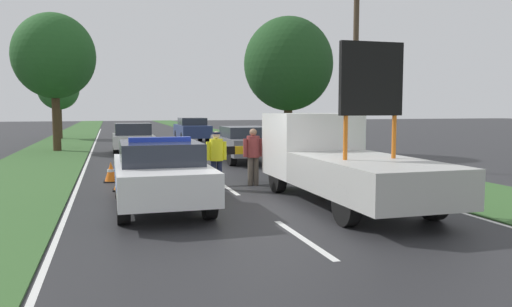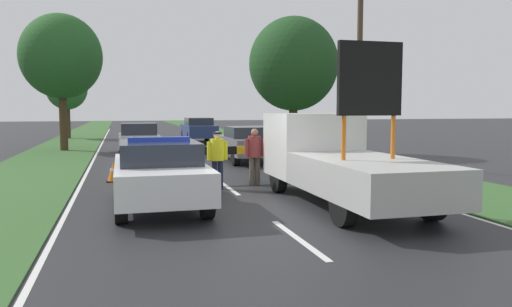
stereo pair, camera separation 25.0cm
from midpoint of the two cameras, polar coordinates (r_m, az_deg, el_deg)
ground_plane at (r=11.13m, az=-0.52°, el=-6.24°), size 160.00×160.00×0.00m
lane_markings at (r=25.49m, az=-9.61°, el=0.17°), size 8.12×60.61×0.01m
grass_verge_left at (r=30.70m, az=-21.70°, el=0.74°), size 3.47×120.00×0.03m
grass_verge_right at (r=31.82m, az=-0.24°, el=1.25°), size 3.47×120.00×0.03m
police_car at (r=11.28m, az=-11.56°, el=-2.16°), size 1.91×4.71×1.58m
work_truck at (r=11.97m, az=8.60°, el=-0.52°), size 2.13×6.24×3.55m
road_barrier at (r=14.70m, az=-4.55°, el=0.02°), size 2.56×0.08×1.08m
police_officer at (r=13.58m, az=-5.08°, el=-0.17°), size 0.57×0.36×1.58m
pedestrian_civilian at (r=14.22m, az=-0.83°, el=0.15°), size 0.58×0.37×1.63m
traffic_cone_near_police at (r=15.60m, az=-16.69°, el=-2.04°), size 0.44×0.44×0.61m
traffic_cone_centre_front at (r=15.32m, az=-8.58°, el=-2.24°), size 0.35×0.35×0.49m
traffic_cone_near_truck at (r=13.93m, az=-15.77°, el=-2.97°), size 0.40×0.40×0.56m
traffic_cone_behind_barrier at (r=15.58m, az=7.00°, el=-2.08°), size 0.35×0.35×0.49m
queued_car_suv_grey at (r=20.61m, az=-1.74°, el=1.21°), size 1.91×4.37×1.45m
queued_car_van_white at (r=25.46m, az=-14.15°, el=1.76°), size 1.92×3.91×1.47m
queued_car_hatch_blue at (r=32.40m, az=-7.55°, el=2.74°), size 1.79×4.68×1.60m
roadside_tree_near_left at (r=24.14m, az=3.42°, el=10.14°), size 4.23×4.23×6.53m
roadside_tree_near_right at (r=38.71m, az=-21.83°, el=6.88°), size 2.89×2.89×5.14m
roadside_tree_mid_left at (r=27.74m, az=-22.33°, el=10.24°), size 4.10×4.10×7.00m
utility_pole at (r=18.70m, az=10.92°, el=9.40°), size 1.20×0.20×6.99m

